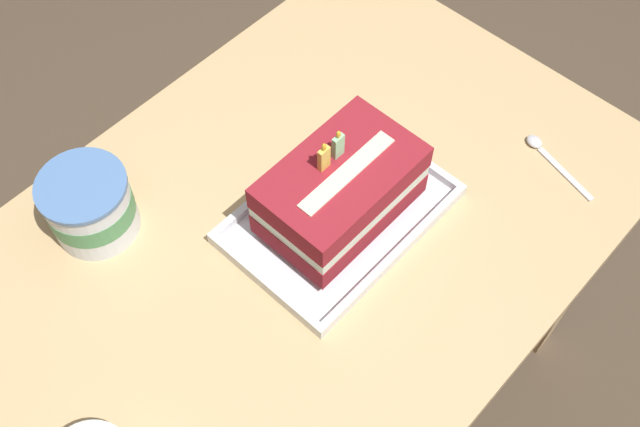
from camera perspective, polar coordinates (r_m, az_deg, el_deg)
ground_plane at (r=1.89m, az=-0.96°, el=-13.51°), size 8.00×8.00×0.00m
dining_table at (r=1.28m, az=-1.37°, el=-3.95°), size 1.11×0.76×0.78m
foil_tray at (r=1.18m, az=1.48°, el=-0.16°), size 0.34×0.24×0.02m
birthday_cake at (r=1.12m, az=1.56°, el=1.80°), size 0.24×0.15×0.16m
ice_cream_tub at (r=1.19m, az=-17.08°, el=0.59°), size 0.14×0.14×0.11m
serving_spoon_near_tray at (r=1.31m, az=16.68°, el=4.50°), size 0.05×0.15×0.01m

